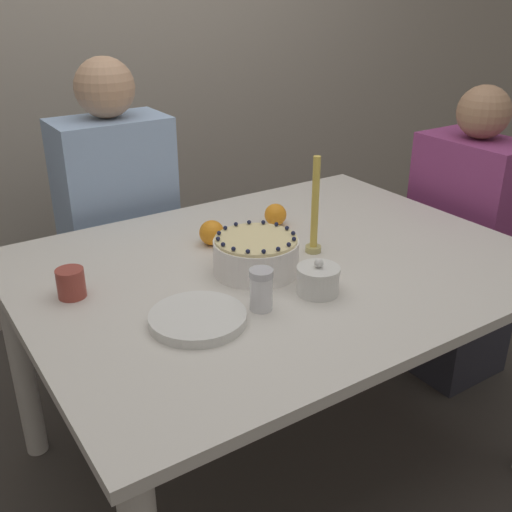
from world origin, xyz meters
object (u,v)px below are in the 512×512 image
(sugar_bowl, at_px, (318,280))
(candle, at_px, (314,214))
(sugar_shaker, at_px, (261,289))
(person_woman_floral, at_px, (461,257))
(cake, at_px, (256,255))
(person_man_blue_shirt, at_px, (121,250))

(sugar_bowl, relative_size, candle, 0.38)
(sugar_shaker, xyz_separation_m, candle, (0.32, 0.20, 0.07))
(sugar_bowl, distance_m, person_woman_floral, 1.02)
(sugar_shaker, relative_size, person_woman_floral, 0.09)
(sugar_bowl, bearing_deg, person_woman_floral, 15.99)
(cake, xyz_separation_m, candle, (0.21, 0.02, 0.07))
(cake, xyz_separation_m, person_woman_floral, (1.01, 0.08, -0.30))
(sugar_bowl, height_order, sugar_shaker, sugar_shaker)
(person_man_blue_shirt, bearing_deg, person_woman_floral, 148.26)
(candle, height_order, person_woman_floral, person_woman_floral)
(person_man_blue_shirt, distance_m, person_woman_floral, 1.31)
(candle, bearing_deg, person_man_blue_shirt, 113.17)
(sugar_bowl, bearing_deg, sugar_shaker, 176.60)
(sugar_bowl, bearing_deg, cake, 108.06)
(sugar_bowl, height_order, person_woman_floral, person_woman_floral)
(candle, relative_size, person_man_blue_shirt, 0.23)
(sugar_bowl, xyz_separation_m, person_woman_floral, (0.95, 0.27, -0.28))
(candle, height_order, person_man_blue_shirt, person_man_blue_shirt)
(sugar_shaker, bearing_deg, candle, 32.07)
(cake, distance_m, person_woman_floral, 1.05)
(cake, height_order, sugar_bowl, cake)
(sugar_bowl, height_order, candle, candle)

